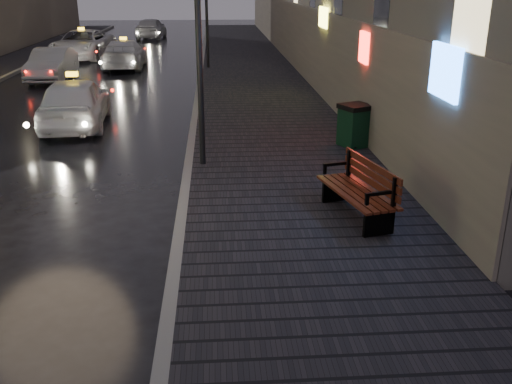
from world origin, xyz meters
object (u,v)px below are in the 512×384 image
bench (361,190)px  taxi_far (83,44)px  taxi_near (75,102)px  trash_bin (355,125)px  car_left_mid (52,64)px  car_far (151,28)px  taxi_mid (124,54)px  lamp_near (198,18)px

bench → taxi_far: 26.46m
bench → taxi_near: (-6.89, 7.97, 0.10)m
trash_bin → bench: bearing=-126.1°
bench → car_left_mid: 19.55m
car_far → taxi_far: bearing=81.3°
bench → taxi_mid: 21.61m
taxi_mid → taxi_far: taxi_far is taller
car_far → trash_bin: bearing=109.6°
lamp_near → taxi_far: lamp_near is taller
car_left_mid → taxi_mid: bearing=51.6°
lamp_near → taxi_near: lamp_near is taller
bench → car_far: bearing=87.9°
trash_bin → taxi_far: size_ratio=0.19×
taxi_near → car_left_mid: 9.38m
bench → taxi_near: bearing=117.1°
taxi_near → car_left_mid: (-3.00, 8.89, -0.07)m
taxi_far → car_left_mid: bearing=-82.4°
bench → taxi_far: size_ratio=0.38×
lamp_near → bench: size_ratio=2.46×
taxi_far → car_far: (2.71, 11.49, -0.01)m
trash_bin → taxi_mid: (-8.19, 15.65, -0.00)m
bench → car_far: 36.70m
taxi_mid → car_far: size_ratio=1.07×
car_left_mid → bench: bearing=-60.4°
taxi_mid → taxi_far: (-2.94, 4.08, 0.08)m
car_left_mid → taxi_far: taxi_far is taller
taxi_near → car_far: (-0.52, 27.97, 0.01)m
bench → taxi_mid: taxi_mid is taller
taxi_near → car_far: 27.98m
trash_bin → taxi_near: size_ratio=0.24×
taxi_near → taxi_far: bearing=-83.5°
trash_bin → car_left_mid: size_ratio=0.26×
car_left_mid → taxi_far: bearing=90.9°
taxi_mid → taxi_far: bearing=-55.6°
taxi_far → trash_bin: bearing=-54.7°
taxi_far → lamp_near: bearing=-65.2°
trash_bin → taxi_far: taxi_far is taller
bench → taxi_mid: (-7.18, 20.38, 0.04)m
taxi_mid → car_far: car_far is taller
trash_bin → taxi_near: bearing=133.5°
bench → car_left_mid: bearing=106.7°
bench → taxi_far: taxi_far is taller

